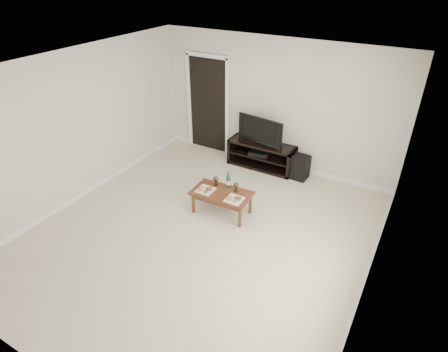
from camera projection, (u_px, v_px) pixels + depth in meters
floor at (201, 234)px, 5.97m from camera, size 5.50×5.50×0.00m
back_wall at (275, 105)px, 7.38m from camera, size 5.00×0.04×2.60m
ceiling at (194, 69)px, 4.64m from camera, size 5.00×5.50×0.04m
doorway at (208, 105)px, 8.16m from camera, size 0.90×0.02×2.05m
media_console at (261, 155)px, 7.74m from camera, size 1.39×0.45×0.55m
television at (263, 130)px, 7.46m from camera, size 1.02×0.29×0.58m
av_receiver at (259, 153)px, 7.73m from camera, size 0.45×0.37×0.08m
subwoofer at (300, 167)px, 7.37m from camera, size 0.33×0.33×0.47m
coffee_table at (222, 203)px, 6.37m from camera, size 1.03×0.60×0.42m
plate_left at (205, 189)px, 6.29m from camera, size 0.27×0.27×0.07m
plate_right at (234, 198)px, 6.05m from camera, size 0.27×0.27×0.07m
wine_bottle at (228, 178)px, 6.32m from camera, size 0.07×0.07×0.35m
goblet_left at (216, 181)px, 6.42m from camera, size 0.09×0.09×0.17m
goblet_right at (236, 187)px, 6.24m from camera, size 0.09×0.09×0.17m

